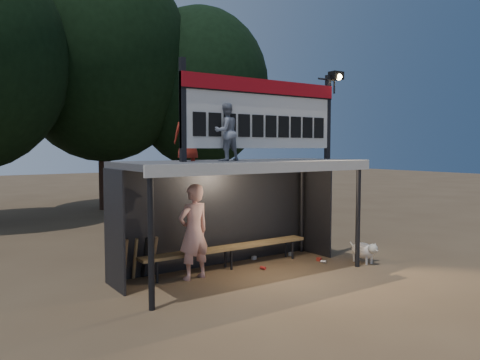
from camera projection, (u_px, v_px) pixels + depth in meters
name	position (u px, v px, depth m)	size (l,w,h in m)	color
ground	(243.00, 274.00, 9.54)	(80.00, 80.00, 0.00)	#4F3B27
player	(194.00, 232.00, 9.15)	(0.68, 0.45, 1.87)	white
child_a	(226.00, 132.00, 9.05)	(0.55, 0.43, 1.13)	gray
child_b	(188.00, 134.00, 9.14)	(0.52, 0.34, 1.07)	maroon
dugout_shelter	(236.00, 183.00, 9.61)	(5.10, 2.08, 2.32)	#424245
scoreboard_assembly	(266.00, 112.00, 9.62)	(4.10, 0.27, 1.99)	black
bench	(228.00, 248.00, 9.96)	(4.00, 0.35, 0.48)	olive
tree_mid	(103.00, 60.00, 19.13)	(7.22, 7.22, 10.36)	#301D15
tree_right	(200.00, 88.00, 20.64)	(6.08, 6.08, 8.72)	black
dog	(364.00, 251.00, 10.47)	(0.36, 0.81, 0.49)	silver
bats	(140.00, 258.00, 9.12)	(0.67, 0.35, 0.84)	olive
litter	(290.00, 260.00, 10.60)	(1.59, 1.26, 0.08)	#A2261B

